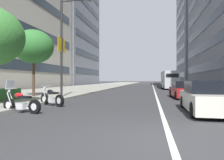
{
  "coord_description": "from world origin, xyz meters",
  "views": [
    {
      "loc": [
        -5.16,
        0.47,
        1.47
      ],
      "look_at": [
        14.93,
        4.29,
        1.45
      ],
      "focal_mm": 32.93,
      "sensor_mm": 36.0,
      "label": 1
    }
  ],
  "objects_px": {
    "delivery_van_ahead": "(169,80)",
    "street_tree_by_lamp_post": "(34,47)",
    "motorcycle_second_in_row": "(52,98)",
    "street_lamp_with_banners": "(66,38)",
    "car_following_behind": "(207,98)",
    "car_lead_in_lane": "(184,90)",
    "motorcycle_far_end_row": "(21,103)"
  },
  "relations": [
    {
      "from": "street_tree_by_lamp_post",
      "to": "delivery_van_ahead",
      "type": "bearing_deg",
      "value": -33.9
    },
    {
      "from": "street_tree_by_lamp_post",
      "to": "motorcycle_second_in_row",
      "type": "bearing_deg",
      "value": -138.57
    },
    {
      "from": "delivery_van_ahead",
      "to": "street_tree_by_lamp_post",
      "type": "xyz_separation_m",
      "value": [
        -18.12,
        12.18,
        2.64
      ]
    },
    {
      "from": "motorcycle_second_in_row",
      "to": "car_following_behind",
      "type": "height_order",
      "value": "car_following_behind"
    },
    {
      "from": "motorcycle_far_end_row",
      "to": "street_lamp_with_banners",
      "type": "height_order",
      "value": "street_lamp_with_banners"
    },
    {
      "from": "motorcycle_far_end_row",
      "to": "car_lead_in_lane",
      "type": "bearing_deg",
      "value": -119.86
    },
    {
      "from": "car_following_behind",
      "to": "street_tree_by_lamp_post",
      "type": "height_order",
      "value": "street_tree_by_lamp_post"
    },
    {
      "from": "car_lead_in_lane",
      "to": "motorcycle_far_end_row",
      "type": "bearing_deg",
      "value": 134.86
    },
    {
      "from": "delivery_van_ahead",
      "to": "street_tree_by_lamp_post",
      "type": "height_order",
      "value": "street_tree_by_lamp_post"
    },
    {
      "from": "car_lead_in_lane",
      "to": "street_lamp_with_banners",
      "type": "xyz_separation_m",
      "value": [
        -2.11,
        9.15,
        4.1
      ]
    },
    {
      "from": "car_following_behind",
      "to": "motorcycle_second_in_row",
      "type": "bearing_deg",
      "value": 83.76
    },
    {
      "from": "motorcycle_second_in_row",
      "to": "delivery_van_ahead",
      "type": "height_order",
      "value": "delivery_van_ahead"
    },
    {
      "from": "motorcycle_second_in_row",
      "to": "car_lead_in_lane",
      "type": "bearing_deg",
      "value": -112.05
    },
    {
      "from": "motorcycle_second_in_row",
      "to": "street_lamp_with_banners",
      "type": "xyz_separation_m",
      "value": [
        4.37,
        1.02,
        4.32
      ]
    },
    {
      "from": "car_following_behind",
      "to": "car_lead_in_lane",
      "type": "relative_size",
      "value": 1.04
    },
    {
      "from": "motorcycle_second_in_row",
      "to": "car_lead_in_lane",
      "type": "xyz_separation_m",
      "value": [
        6.48,
        -8.14,
        0.22
      ]
    },
    {
      "from": "motorcycle_second_in_row",
      "to": "motorcycle_far_end_row",
      "type": "bearing_deg",
      "value": 115.44
    },
    {
      "from": "delivery_van_ahead",
      "to": "car_lead_in_lane",
      "type": "bearing_deg",
      "value": 176.77
    },
    {
      "from": "street_lamp_with_banners",
      "to": "street_tree_by_lamp_post",
      "type": "height_order",
      "value": "street_lamp_with_banners"
    },
    {
      "from": "motorcycle_far_end_row",
      "to": "street_lamp_with_banners",
      "type": "distance_m",
      "value": 8.21
    },
    {
      "from": "motorcycle_far_end_row",
      "to": "delivery_van_ahead",
      "type": "height_order",
      "value": "delivery_van_ahead"
    },
    {
      "from": "motorcycle_far_end_row",
      "to": "car_lead_in_lane",
      "type": "height_order",
      "value": "motorcycle_far_end_row"
    },
    {
      "from": "motorcycle_second_in_row",
      "to": "street_lamp_with_banners",
      "type": "height_order",
      "value": "street_lamp_with_banners"
    },
    {
      "from": "car_lead_in_lane",
      "to": "street_lamp_with_banners",
      "type": "height_order",
      "value": "street_lamp_with_banners"
    },
    {
      "from": "car_following_behind",
      "to": "car_lead_in_lane",
      "type": "bearing_deg",
      "value": 0.07
    },
    {
      "from": "car_following_behind",
      "to": "car_lead_in_lane",
      "type": "distance_m",
      "value": 7.5
    },
    {
      "from": "motorcycle_far_end_row",
      "to": "car_following_behind",
      "type": "relative_size",
      "value": 0.47
    },
    {
      "from": "car_following_behind",
      "to": "delivery_van_ahead",
      "type": "height_order",
      "value": "delivery_van_ahead"
    },
    {
      "from": "car_following_behind",
      "to": "street_tree_by_lamp_post",
      "type": "relative_size",
      "value": 0.85
    },
    {
      "from": "motorcycle_far_end_row",
      "to": "street_lamp_with_banners",
      "type": "xyz_separation_m",
      "value": [
        6.93,
        0.84,
        4.31
      ]
    },
    {
      "from": "motorcycle_second_in_row",
      "to": "street_lamp_with_banners",
      "type": "relative_size",
      "value": 0.25
    },
    {
      "from": "car_following_behind",
      "to": "street_lamp_with_banners",
      "type": "distance_m",
      "value": 11.28
    }
  ]
}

